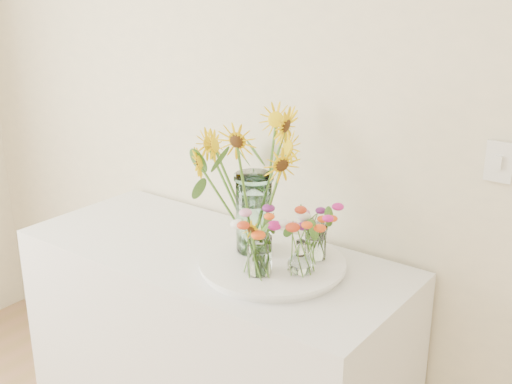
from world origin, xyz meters
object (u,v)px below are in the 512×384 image
small_vase_c (316,242)px  mason_jar (254,213)px  small_vase_b (300,257)px  counter (213,361)px  tray (273,266)px  small_vase_a (259,256)px

small_vase_c → mason_jar: bearing=-160.3°
mason_jar → small_vase_b: size_ratio=2.42×
mason_jar → small_vase_b: 0.24m
counter → tray: tray is taller
small_vase_a → small_vase_b: 0.13m
tray → small_vase_c: 0.16m
small_vase_c → counter: bearing=-162.8°
counter → small_vase_c: (0.36, 0.11, 0.54)m
tray → small_vase_c: bearing=47.4°
mason_jar → tray: bearing=-18.5°
tray → small_vase_b: 0.14m
small_vase_b → counter: bearing=178.5°
mason_jar → small_vase_c: bearing=19.7°
counter → mason_jar: 0.63m
small_vase_b → small_vase_c: (-0.02, 0.12, 0.00)m
counter → small_vase_b: 0.65m
small_vase_a → small_vase_c: size_ratio=1.07×
small_vase_b → small_vase_c: 0.12m
mason_jar → small_vase_c: (0.20, 0.07, -0.08)m
counter → small_vase_c: bearing=17.2°
tray → mason_jar: 0.19m
mason_jar → small_vase_c: mason_jar is taller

